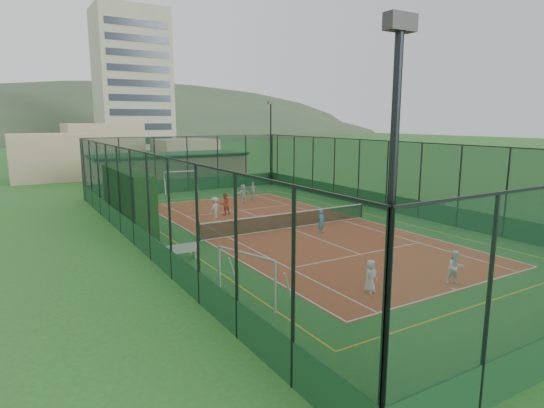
% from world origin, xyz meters
% --- Properties ---
extents(ground, '(300.00, 300.00, 0.00)m').
position_xyz_m(ground, '(0.00, 0.00, 0.00)').
color(ground, '#2D5C1F').
rests_on(ground, ground).
extents(court_slab, '(11.17, 23.97, 0.01)m').
position_xyz_m(court_slab, '(0.00, 0.00, 0.01)').
color(court_slab, '#A73A25').
rests_on(court_slab, ground).
extents(tennis_net, '(11.67, 0.12, 1.06)m').
position_xyz_m(tennis_net, '(0.00, 0.00, 0.53)').
color(tennis_net, black).
rests_on(tennis_net, ground).
extents(perimeter_fence, '(18.12, 34.12, 5.00)m').
position_xyz_m(perimeter_fence, '(0.00, 0.00, 2.50)').
color(perimeter_fence, '#10321F').
rests_on(perimeter_fence, ground).
extents(floodlight_sw, '(0.60, 0.26, 8.25)m').
position_xyz_m(floodlight_sw, '(-8.60, -16.60, 4.12)').
color(floodlight_sw, black).
rests_on(floodlight_sw, ground).
extents(floodlight_ne, '(0.60, 0.26, 8.25)m').
position_xyz_m(floodlight_ne, '(8.60, 16.60, 4.12)').
color(floodlight_ne, black).
rests_on(floodlight_ne, ground).
extents(clubhouse, '(15.20, 7.20, 3.15)m').
position_xyz_m(clubhouse, '(0.00, 22.00, 1.57)').
color(clubhouse, tan).
rests_on(clubhouse, ground).
extents(apartment_tower, '(15.00, 12.00, 30.00)m').
position_xyz_m(apartment_tower, '(12.00, 82.00, 15.00)').
color(apartment_tower, beige).
rests_on(apartment_tower, ground).
extents(distant_hills, '(200.00, 60.00, 24.00)m').
position_xyz_m(distant_hills, '(0.00, 150.00, 0.00)').
color(distant_hills, '#384C33').
rests_on(distant_hills, ground).
extents(hedge_left, '(1.22, 8.15, 3.56)m').
position_xyz_m(hedge_left, '(-8.30, 4.94, 1.78)').
color(hedge_left, black).
rests_on(hedge_left, ground).
extents(white_bench, '(1.49, 0.43, 0.84)m').
position_xyz_m(white_bench, '(-7.80, -2.72, 0.42)').
color(white_bench, white).
rests_on(white_bench, ground).
extents(futsal_goal_near, '(2.95, 1.67, 1.83)m').
position_xyz_m(futsal_goal_near, '(-7.53, -8.75, 0.92)').
color(futsal_goal_near, white).
rests_on(futsal_goal_near, ground).
extents(futsal_goal_far, '(3.04, 1.48, 1.89)m').
position_xyz_m(futsal_goal_far, '(-0.85, 16.72, 0.94)').
color(futsal_goal_far, white).
rests_on(futsal_goal_far, ground).
extents(child_near_left, '(0.69, 0.52, 1.27)m').
position_xyz_m(child_near_left, '(-3.03, -10.33, 0.65)').
color(child_near_left, white).
rests_on(child_near_left, court_slab).
extents(child_near_mid, '(0.61, 0.53, 1.40)m').
position_xyz_m(child_near_mid, '(0.90, -2.05, 0.71)').
color(child_near_mid, '#4488C0').
rests_on(child_near_mid, court_slab).
extents(child_near_right, '(0.83, 0.76, 1.38)m').
position_xyz_m(child_near_right, '(0.46, -11.41, 0.70)').
color(child_near_right, white).
rests_on(child_near_right, court_slab).
extents(child_far_left, '(1.08, 0.93, 1.44)m').
position_xyz_m(child_far_left, '(-2.75, 4.81, 0.73)').
color(child_far_left, silver).
rests_on(child_far_left, court_slab).
extents(child_far_right, '(0.93, 0.77, 1.48)m').
position_xyz_m(child_far_right, '(2.80, 9.69, 0.75)').
color(child_far_right, silver).
rests_on(child_far_right, court_slab).
extents(child_far_back, '(1.44, 0.83, 1.48)m').
position_xyz_m(child_far_back, '(1.51, 8.96, 0.75)').
color(child_far_back, white).
rests_on(child_far_back, court_slab).
extents(coach, '(0.84, 0.71, 1.52)m').
position_xyz_m(coach, '(-1.68, 5.51, 0.77)').
color(coach, red).
rests_on(coach, court_slab).
extents(tennis_balls, '(6.59, 1.34, 0.07)m').
position_xyz_m(tennis_balls, '(-1.32, 1.17, 0.04)').
color(tennis_balls, '#CCE033').
rests_on(tennis_balls, court_slab).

